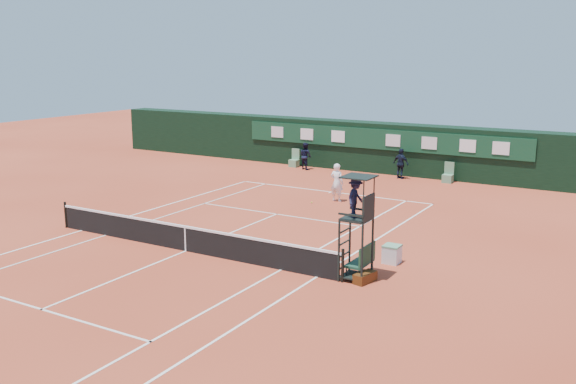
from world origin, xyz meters
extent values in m
plane|color=#B9472B|center=(0.00, 0.00, 0.00)|extent=(90.00, 90.00, 0.00)
cube|color=white|center=(0.00, 11.88, 0.01)|extent=(11.05, 0.08, 0.01)
cube|color=white|center=(5.49, 0.00, 0.01)|extent=(0.08, 23.85, 0.01)
cube|color=white|center=(-5.49, 0.00, 0.01)|extent=(0.08, 23.85, 0.01)
cube|color=white|center=(4.12, 0.00, 0.01)|extent=(0.08, 23.85, 0.01)
cube|color=silver|center=(-4.12, 0.00, 0.01)|extent=(0.08, 23.85, 0.01)
cube|color=silver|center=(0.00, 6.40, 0.01)|extent=(8.31, 0.08, 0.01)
cube|color=silver|center=(0.00, -6.40, 0.01)|extent=(8.31, 0.08, 0.01)
cube|color=white|center=(0.00, 0.00, 0.01)|extent=(0.08, 12.88, 0.01)
cube|color=silver|center=(0.00, 11.73, 0.01)|extent=(0.08, 0.30, 0.01)
cube|color=black|center=(0.00, 0.00, 0.45)|extent=(12.60, 0.04, 0.90)
cube|color=white|center=(0.00, 0.00, 0.93)|extent=(12.80, 0.06, 0.08)
cube|color=silver|center=(0.00, 0.00, 0.46)|extent=(0.06, 0.05, 0.92)
cylinder|color=black|center=(6.40, 0.00, 0.55)|extent=(0.10, 0.10, 1.10)
cylinder|color=black|center=(-6.40, 0.00, 0.55)|extent=(0.10, 0.10, 1.10)
cube|color=black|center=(0.00, 18.75, 1.50)|extent=(40.00, 1.50, 3.00)
cube|color=#103B22|center=(0.00, 17.94, 2.10)|extent=(18.00, 0.10, 1.20)
cube|color=silver|center=(-7.00, 17.87, 2.10)|extent=(0.90, 0.04, 0.70)
cube|color=white|center=(-4.80, 17.87, 2.10)|extent=(0.90, 0.04, 0.70)
cube|color=white|center=(-2.60, 17.87, 2.10)|extent=(0.90, 0.04, 0.70)
cube|color=silver|center=(1.00, 17.87, 2.10)|extent=(0.90, 0.04, 0.70)
cube|color=silver|center=(3.20, 17.87, 2.10)|extent=(0.90, 0.04, 0.70)
cube|color=white|center=(5.40, 17.87, 2.10)|extent=(0.90, 0.04, 0.70)
cube|color=white|center=(7.20, 17.87, 2.10)|extent=(0.90, 0.04, 0.70)
cube|color=#609366|center=(-5.50, 17.45, 0.23)|extent=(0.55, 0.50, 0.46)
cube|color=#61946C|center=(-5.50, 17.67, 0.80)|extent=(0.55, 0.06, 0.70)
cube|color=#5B8B66|center=(4.50, 17.45, 0.23)|extent=(0.55, 0.50, 0.46)
cube|color=#54815D|center=(4.50, 17.67, 0.80)|extent=(0.55, 0.06, 0.70)
cylinder|color=black|center=(6.27, -0.03, 1.00)|extent=(0.07, 0.07, 2.00)
cylinder|color=black|center=(6.27, 0.77, 1.00)|extent=(0.07, 0.07, 2.00)
cylinder|color=black|center=(7.07, -0.03, 1.00)|extent=(0.07, 0.07, 2.00)
cylinder|color=black|center=(7.07, 0.77, 1.00)|extent=(0.07, 0.07, 2.00)
cube|color=black|center=(6.67, 0.37, 2.04)|extent=(0.85, 0.85, 0.08)
cube|color=black|center=(7.07, 0.37, 2.45)|extent=(0.06, 0.85, 0.80)
cube|color=black|center=(6.67, -0.05, 2.25)|extent=(0.85, 0.05, 0.06)
cube|color=black|center=(6.67, 0.79, 2.25)|extent=(0.85, 0.05, 0.06)
cylinder|color=black|center=(7.07, -0.03, 2.90)|extent=(0.04, 0.04, 1.00)
cylinder|color=black|center=(7.07, 0.77, 2.90)|extent=(0.04, 0.04, 1.00)
cube|color=black|center=(6.72, 0.37, 3.40)|extent=(0.95, 0.95, 0.04)
cube|color=black|center=(6.67, 0.37, 0.15)|extent=(0.80, 0.80, 0.05)
cube|color=black|center=(6.27, 0.37, 0.40)|extent=(0.04, 0.80, 0.04)
cube|color=black|center=(6.27, 0.37, 0.80)|extent=(0.04, 0.80, 0.04)
cube|color=black|center=(6.27, 0.37, 1.20)|extent=(0.04, 0.80, 0.04)
cube|color=black|center=(6.27, 0.37, 1.60)|extent=(0.04, 0.80, 0.04)
imported|color=black|center=(6.62, 0.37, 2.72)|extent=(0.47, 0.82, 1.28)
cube|color=#183D2B|center=(6.64, 0.79, 0.45)|extent=(0.55, 1.20, 0.08)
cube|color=#194024|center=(6.89, 0.79, 0.80)|extent=(0.06, 1.20, 0.60)
cylinder|color=black|center=(6.42, 0.24, 0.20)|extent=(0.04, 0.04, 0.41)
cylinder|color=black|center=(6.86, 0.24, 0.20)|extent=(0.04, 0.04, 0.41)
cylinder|color=black|center=(6.42, 1.34, 0.20)|extent=(0.04, 0.04, 0.41)
cylinder|color=black|center=(6.86, 1.34, 0.20)|extent=(0.04, 0.04, 0.41)
cube|color=black|center=(7.03, 0.36, 0.16)|extent=(0.54, 0.91, 0.32)
cube|color=silver|center=(7.04, 2.60, 0.30)|extent=(0.55, 0.55, 0.60)
cube|color=#639873|center=(7.04, 2.60, 0.62)|extent=(0.57, 0.57, 0.05)
sphere|color=#BBDC33|center=(0.31, 9.13, 0.04)|extent=(0.07, 0.07, 0.07)
imported|color=white|center=(1.19, 10.09, 0.95)|extent=(0.72, 0.50, 1.89)
imported|color=black|center=(-4.44, 17.05, 0.85)|extent=(1.00, 0.89, 1.69)
imported|color=black|center=(1.80, 17.19, 0.88)|extent=(1.11, 0.70, 1.76)
camera|label=1|loc=(14.77, -17.56, 7.17)|focal=40.00mm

